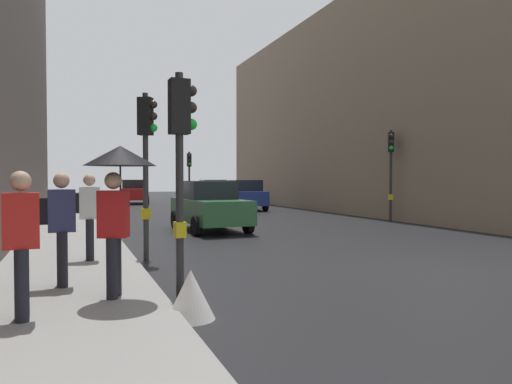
{
  "coord_description": "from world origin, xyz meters",
  "views": [
    {
      "loc": [
        -7.16,
        -7.61,
        1.84
      ],
      "look_at": [
        0.41,
        11.97,
        1.25
      ],
      "focal_mm": 33.45,
      "sensor_mm": 36.0,
      "label": 1
    }
  ],
  "objects_px": {
    "pedestrian_in_red_jacket": "(21,238)",
    "warning_sign_triangle": "(191,295)",
    "traffic_light_near_left": "(181,143)",
    "pedestrian_with_umbrella": "(118,178)",
    "car_silver_hatchback": "(212,192)",
    "car_red_sedan": "(133,192)",
    "pedestrian_with_black_backpack": "(87,212)",
    "traffic_light_near_right": "(146,145)",
    "car_blue_van": "(244,195)",
    "car_green_estate": "(209,206)",
    "traffic_light_far_median": "(189,169)",
    "pedestrian_with_grey_backpack": "(59,222)",
    "traffic_light_mid_street": "(391,159)"
  },
  "relations": [
    {
      "from": "traffic_light_near_left",
      "to": "traffic_light_far_median",
      "type": "height_order",
      "value": "traffic_light_far_median"
    },
    {
      "from": "pedestrian_in_red_jacket",
      "to": "car_silver_hatchback",
      "type": "bearing_deg",
      "value": 69.57
    },
    {
      "from": "car_silver_hatchback",
      "to": "car_blue_van",
      "type": "height_order",
      "value": "same"
    },
    {
      "from": "traffic_light_near_right",
      "to": "car_green_estate",
      "type": "xyz_separation_m",
      "value": [
        2.97,
        5.43,
        -1.71
      ]
    },
    {
      "from": "traffic_light_mid_street",
      "to": "pedestrian_in_red_jacket",
      "type": "height_order",
      "value": "traffic_light_mid_street"
    },
    {
      "from": "pedestrian_in_red_jacket",
      "to": "warning_sign_triangle",
      "type": "height_order",
      "value": "pedestrian_in_red_jacket"
    },
    {
      "from": "traffic_light_far_median",
      "to": "pedestrian_with_grey_backpack",
      "type": "relative_size",
      "value": 2.01
    },
    {
      "from": "pedestrian_in_red_jacket",
      "to": "warning_sign_triangle",
      "type": "relative_size",
      "value": 2.72
    },
    {
      "from": "pedestrian_in_red_jacket",
      "to": "car_red_sedan",
      "type": "bearing_deg",
      "value": 80.86
    },
    {
      "from": "traffic_light_near_right",
      "to": "car_silver_hatchback",
      "type": "bearing_deg",
      "value": 70.52
    },
    {
      "from": "pedestrian_with_black_backpack",
      "to": "pedestrian_in_red_jacket",
      "type": "relative_size",
      "value": 1.0
    },
    {
      "from": "traffic_light_mid_street",
      "to": "pedestrian_with_grey_backpack",
      "type": "distance_m",
      "value": 15.83
    },
    {
      "from": "traffic_light_near_left",
      "to": "pedestrian_with_grey_backpack",
      "type": "relative_size",
      "value": 1.96
    },
    {
      "from": "pedestrian_with_black_backpack",
      "to": "car_red_sedan",
      "type": "bearing_deg",
      "value": 81.28
    },
    {
      "from": "traffic_light_near_left",
      "to": "warning_sign_triangle",
      "type": "height_order",
      "value": "traffic_light_near_left"
    },
    {
      "from": "car_green_estate",
      "to": "traffic_light_near_right",
      "type": "bearing_deg",
      "value": -118.64
    },
    {
      "from": "car_red_sedan",
      "to": "pedestrian_with_black_backpack",
      "type": "distance_m",
      "value": 26.03
    },
    {
      "from": "car_blue_van",
      "to": "pedestrian_with_grey_backpack",
      "type": "relative_size",
      "value": 2.45
    },
    {
      "from": "car_red_sedan",
      "to": "pedestrian_with_grey_backpack",
      "type": "relative_size",
      "value": 2.44
    },
    {
      "from": "car_blue_van",
      "to": "pedestrian_in_red_jacket",
      "type": "relative_size",
      "value": 2.45
    },
    {
      "from": "car_silver_hatchback",
      "to": "car_red_sedan",
      "type": "distance_m",
      "value": 6.01
    },
    {
      "from": "traffic_light_near_left",
      "to": "car_silver_hatchback",
      "type": "xyz_separation_m",
      "value": [
        7.86,
        25.82,
        -1.51
      ]
    },
    {
      "from": "car_green_estate",
      "to": "car_red_sedan",
      "type": "distance_m",
      "value": 19.8
    },
    {
      "from": "pedestrian_with_black_backpack",
      "to": "warning_sign_triangle",
      "type": "xyz_separation_m",
      "value": [
        1.14,
        -4.31,
        -0.84
      ]
    },
    {
      "from": "traffic_light_far_median",
      "to": "warning_sign_triangle",
      "type": "relative_size",
      "value": 5.47
    },
    {
      "from": "pedestrian_with_umbrella",
      "to": "warning_sign_triangle",
      "type": "bearing_deg",
      "value": -46.68
    },
    {
      "from": "car_silver_hatchback",
      "to": "traffic_light_far_median",
      "type": "bearing_deg",
      "value": -127.79
    },
    {
      "from": "warning_sign_triangle",
      "to": "pedestrian_in_red_jacket",
      "type": "bearing_deg",
      "value": 174.72
    },
    {
      "from": "car_silver_hatchback",
      "to": "car_blue_van",
      "type": "bearing_deg",
      "value": -89.59
    },
    {
      "from": "car_green_estate",
      "to": "car_red_sedan",
      "type": "bearing_deg",
      "value": 90.87
    },
    {
      "from": "car_red_sedan",
      "to": "traffic_light_mid_street",
      "type": "bearing_deg",
      "value": -66.0
    },
    {
      "from": "traffic_light_near_right",
      "to": "pedestrian_with_umbrella",
      "type": "height_order",
      "value": "traffic_light_near_right"
    },
    {
      "from": "traffic_light_near_left",
      "to": "pedestrian_with_grey_backpack",
      "type": "bearing_deg",
      "value": 157.99
    },
    {
      "from": "car_green_estate",
      "to": "pedestrian_with_umbrella",
      "type": "bearing_deg",
      "value": -112.77
    },
    {
      "from": "traffic_light_near_left",
      "to": "pedestrian_with_black_backpack",
      "type": "height_order",
      "value": "traffic_light_near_left"
    },
    {
      "from": "car_silver_hatchback",
      "to": "warning_sign_triangle",
      "type": "xyz_separation_m",
      "value": [
        -8.0,
        -27.02,
        -0.55
      ]
    },
    {
      "from": "car_silver_hatchback",
      "to": "car_red_sedan",
      "type": "height_order",
      "value": "same"
    },
    {
      "from": "car_red_sedan",
      "to": "pedestrian_with_black_backpack",
      "type": "xyz_separation_m",
      "value": [
        -3.95,
        -25.73,
        0.29
      ]
    },
    {
      "from": "traffic_light_mid_street",
      "to": "car_blue_van",
      "type": "height_order",
      "value": "traffic_light_mid_street"
    },
    {
      "from": "car_green_estate",
      "to": "pedestrian_with_umbrella",
      "type": "xyz_separation_m",
      "value": [
        -3.93,
        -9.36,
        0.96
      ]
    },
    {
      "from": "traffic_light_far_median",
      "to": "pedestrian_in_red_jacket",
      "type": "relative_size",
      "value": 2.01
    },
    {
      "from": "traffic_light_far_median",
      "to": "warning_sign_triangle",
      "type": "height_order",
      "value": "traffic_light_far_median"
    },
    {
      "from": "traffic_light_near_right",
      "to": "car_blue_van",
      "type": "height_order",
      "value": "traffic_light_near_right"
    },
    {
      "from": "car_silver_hatchback",
      "to": "pedestrian_with_grey_backpack",
      "type": "relative_size",
      "value": 2.44
    },
    {
      "from": "pedestrian_in_red_jacket",
      "to": "traffic_light_far_median",
      "type": "bearing_deg",
      "value": 72.27
    },
    {
      "from": "pedestrian_with_grey_backpack",
      "to": "traffic_light_mid_street",
      "type": "bearing_deg",
      "value": 34.69
    },
    {
      "from": "traffic_light_far_median",
      "to": "pedestrian_with_umbrella",
      "type": "distance_m",
      "value": 23.92
    },
    {
      "from": "pedestrian_with_umbrella",
      "to": "pedestrian_in_red_jacket",
      "type": "xyz_separation_m",
      "value": [
        -1.17,
        -0.69,
        -0.71
      ]
    },
    {
      "from": "car_silver_hatchback",
      "to": "pedestrian_in_red_jacket",
      "type": "xyz_separation_m",
      "value": [
        -10.0,
        -26.84,
        0.25
      ]
    },
    {
      "from": "pedestrian_with_umbrella",
      "to": "warning_sign_triangle",
      "type": "relative_size",
      "value": 3.29
    }
  ]
}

